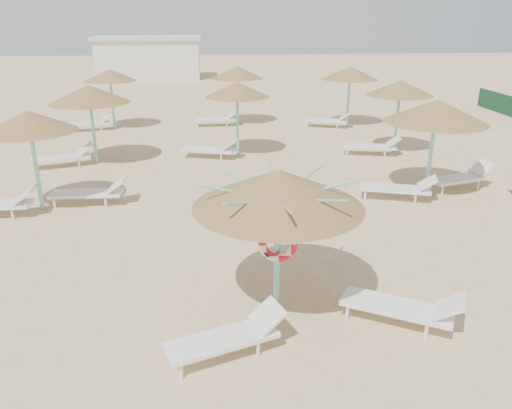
{
  "coord_description": "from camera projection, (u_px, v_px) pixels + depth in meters",
  "views": [
    {
      "loc": [
        -1.22,
        -7.43,
        4.87
      ],
      "look_at": [
        -0.37,
        1.88,
        1.3
      ],
      "focal_mm": 35.0,
      "sensor_mm": 36.0,
      "label": 1
    }
  ],
  "objects": [
    {
      "name": "lounger_main_a",
      "position": [
        230.0,
        336.0,
        7.54
      ],
      "size": [
        1.92,
        1.15,
        0.67
      ],
      "rotation": [
        0.0,
        0.0,
        0.35
      ],
      "color": "white",
      "rests_on": "ground"
    },
    {
      "name": "main_palapa",
      "position": [
        278.0,
        189.0,
        8.11
      ],
      "size": [
        2.84,
        2.84,
        2.55
      ],
      "color": "#77CFC3",
      "rests_on": "ground"
    },
    {
      "name": "palapa_field",
      "position": [
        278.0,
        93.0,
        17.56
      ],
      "size": [
        18.35,
        13.06,
        2.71
      ],
      "color": "#77CFC3",
      "rests_on": "ground"
    },
    {
      "name": "service_hut",
      "position": [
        149.0,
        57.0,
        40.23
      ],
      "size": [
        8.4,
        4.4,
        3.25
      ],
      "color": "silver",
      "rests_on": "ground"
    },
    {
      "name": "lounger_main_b",
      "position": [
        405.0,
        307.0,
        8.26
      ],
      "size": [
        1.99,
        1.47,
        0.71
      ],
      "rotation": [
        0.0,
        0.0,
        -0.52
      ],
      "color": "white",
      "rests_on": "ground"
    },
    {
      "name": "ground",
      "position": [
        287.0,
        311.0,
        8.76
      ],
      "size": [
        120.0,
        120.0,
        0.0
      ],
      "primitive_type": "plane",
      "color": "#D8B584",
      "rests_on": "ground"
    }
  ]
}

